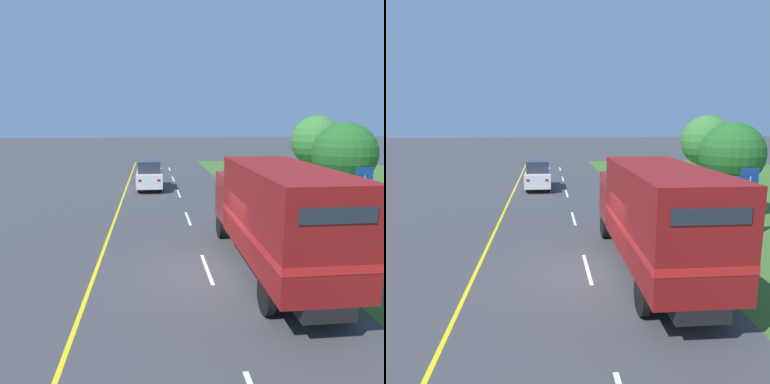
% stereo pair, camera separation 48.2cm
% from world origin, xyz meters
% --- Properties ---
extents(ground_plane, '(200.00, 200.00, 0.00)m').
position_xyz_m(ground_plane, '(0.00, 0.00, 0.00)').
color(ground_plane, '#3D3D3F').
extents(edge_line_yellow, '(0.12, 50.17, 0.01)m').
position_xyz_m(edge_line_yellow, '(-3.70, 8.55, 0.00)').
color(edge_line_yellow, yellow).
rests_on(edge_line_yellow, ground).
extents(centre_dash_near, '(0.12, 2.60, 0.01)m').
position_xyz_m(centre_dash_near, '(0.00, 0.27, 0.00)').
color(centre_dash_near, white).
rests_on(centre_dash_near, ground).
extents(centre_dash_mid_a, '(0.12, 2.60, 0.01)m').
position_xyz_m(centre_dash_mid_a, '(0.00, 6.87, 0.00)').
color(centre_dash_mid_a, white).
rests_on(centre_dash_mid_a, ground).
extents(centre_dash_mid_b, '(0.12, 2.60, 0.01)m').
position_xyz_m(centre_dash_mid_b, '(0.00, 13.47, 0.00)').
color(centre_dash_mid_b, white).
rests_on(centre_dash_mid_b, ground).
extents(centre_dash_far, '(0.12, 2.60, 0.01)m').
position_xyz_m(centre_dash_far, '(0.00, 20.07, 0.00)').
color(centre_dash_far, white).
rests_on(centre_dash_far, ground).
extents(centre_dash_farthest, '(0.12, 2.60, 0.01)m').
position_xyz_m(centre_dash_farthest, '(0.00, 26.67, 0.00)').
color(centre_dash_farthest, white).
rests_on(centre_dash_farthest, ground).
extents(horse_trailer_truck, '(2.34, 8.71, 3.59)m').
position_xyz_m(horse_trailer_truck, '(2.08, -0.29, 2.00)').
color(horse_trailer_truck, black).
rests_on(horse_trailer_truck, ground).
extents(lead_car_white, '(1.80, 4.39, 2.10)m').
position_xyz_m(lead_car_white, '(-1.98, 15.47, 1.04)').
color(lead_car_white, black).
rests_on(lead_car_white, ground).
extents(highway_sign, '(2.38, 0.09, 2.99)m').
position_xyz_m(highway_sign, '(6.31, 3.12, 1.94)').
color(highway_sign, '#9E9EA3').
rests_on(highway_sign, ground).
extents(roadside_tree_near, '(3.33, 3.33, 4.85)m').
position_xyz_m(roadside_tree_near, '(8.23, 7.07, 3.17)').
color(roadside_tree_near, brown).
rests_on(roadside_tree_near, ground).
extents(roadside_tree_mid, '(3.75, 3.75, 5.29)m').
position_xyz_m(roadside_tree_mid, '(10.49, 15.46, 3.40)').
color(roadside_tree_mid, '#4C3823').
rests_on(roadside_tree_mid, ground).
extents(delineator_post, '(0.08, 0.08, 0.95)m').
position_xyz_m(delineator_post, '(4.25, -0.75, 0.51)').
color(delineator_post, white).
rests_on(delineator_post, ground).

